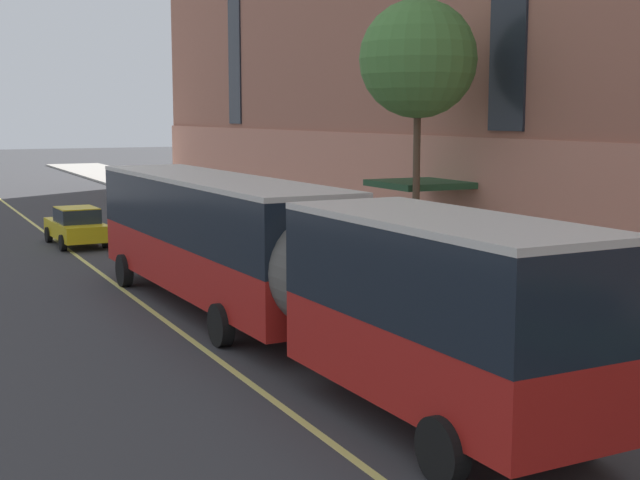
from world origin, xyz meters
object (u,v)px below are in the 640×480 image
city_bus (271,252)px  parked_car_navy_6 (183,202)px  parked_car_champagne_0 (301,236)px  parked_car_silver_2 (234,218)px  parked_car_red_5 (435,279)px  street_tree_far_uptown (418,60)px  taxi_cab (77,226)px

city_bus → parked_car_navy_6: bearing=77.3°
parked_car_champagne_0 → parked_car_silver_2: bearing=91.9°
parked_car_red_5 → street_tree_far_uptown: street_tree_far_uptown is taller
taxi_cab → parked_car_navy_6: bearing=48.7°
parked_car_silver_2 → parked_car_red_5: same height
city_bus → parked_car_navy_6: (5.72, 25.37, -1.31)m
parked_car_silver_2 → taxi_cab: same height
parked_car_navy_6 → taxi_cab: size_ratio=1.02×
taxi_cab → street_tree_far_uptown: size_ratio=0.48×
parked_car_red_5 → taxi_cab: 17.45m
parked_car_navy_6 → parked_car_champagne_0: bearing=-89.9°
city_bus → parked_car_silver_2: size_ratio=4.57×
parked_car_champagne_0 → parked_car_silver_2: 6.56m
parked_car_navy_6 → taxi_cab: same height
parked_car_silver_2 → parked_car_navy_6: (0.20, 8.00, -0.00)m
parked_car_champagne_0 → parked_car_navy_6: (-0.02, 14.56, 0.00)m
parked_car_navy_6 → street_tree_far_uptown: size_ratio=0.49×
parked_car_navy_6 → street_tree_far_uptown: street_tree_far_uptown is taller
parked_car_navy_6 → city_bus: bearing=-102.7°
parked_car_silver_2 → parked_car_red_5: 15.96m
parked_car_silver_2 → taxi_cab: size_ratio=1.01×
parked_car_champagne_0 → street_tree_far_uptown: bearing=-36.1°
city_bus → taxi_cab: size_ratio=4.60×
parked_car_red_5 → street_tree_far_uptown: bearing=62.1°
parked_car_champagne_0 → parked_car_silver_2: size_ratio=0.96×
parked_car_navy_6 → street_tree_far_uptown: (3.42, -17.04, 6.38)m
taxi_cab → street_tree_far_uptown: (10.30, -9.22, 6.38)m
city_bus → parked_car_red_5: bearing=14.4°
city_bus → taxi_cab: 17.63m
parked_car_red_5 → taxi_cab: (-6.64, 16.13, -0.00)m
taxi_cab → parked_car_champagne_0: bearing=-44.3°
parked_car_navy_6 → taxi_cab: 10.42m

